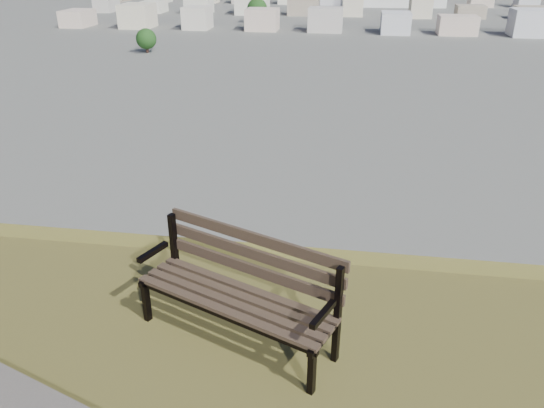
# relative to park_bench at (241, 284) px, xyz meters

# --- Properties ---
(park_bench) EXTENTS (1.76, 1.15, 0.89)m
(park_bench) POSITION_rel_park_bench_xyz_m (0.00, 0.00, 0.00)
(park_bench) COLOR #3E3123
(park_bench) RESTS_ON hilltop_mesa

